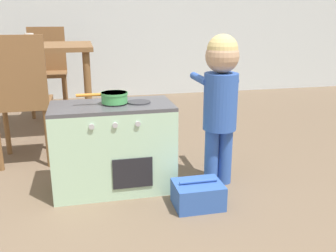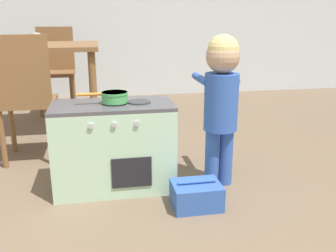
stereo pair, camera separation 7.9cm
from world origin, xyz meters
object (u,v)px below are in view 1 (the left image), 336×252
object	(u,v)px
toy_basket	(198,194)
dining_chair_near	(21,98)
dining_table	(16,57)
cup_on_table	(29,40)
dining_chair_far	(48,68)
play_kitchen	(114,147)
toy_pot	(114,97)
child_figure	(221,91)

from	to	relation	value
toy_basket	dining_chair_near	size ratio (longest dim) A/B	0.29
toy_basket	dining_table	size ratio (longest dim) A/B	0.21
toy_basket	cup_on_table	world-z (taller)	cup_on_table
toy_basket	dining_chair_far	distance (m)	2.48
play_kitchen	dining_chair_near	xyz separation A→B (m)	(-0.55, 0.51, 0.21)
toy_pot	dining_chair_far	distance (m)	2.02
toy_pot	toy_basket	distance (m)	0.70
toy_basket	dining_table	world-z (taller)	dining_table
toy_pot	child_figure	bearing A→B (deg)	-6.86
toy_pot	cup_on_table	xyz separation A→B (m)	(-0.55, 1.14, 0.25)
child_figure	cup_on_table	size ratio (longest dim) A/B	9.12
toy_pot	toy_basket	size ratio (longest dim) A/B	1.11
dining_table	dining_chair_far	world-z (taller)	dining_chair_far
dining_table	play_kitchen	bearing A→B (deg)	-61.80
play_kitchen	toy_basket	bearing A→B (deg)	-38.37
toy_pot	dining_table	world-z (taller)	dining_table
toy_pot	dining_chair_far	xyz separation A→B (m)	(-0.50, 1.95, -0.09)
toy_pot	dining_chair_far	bearing A→B (deg)	104.40
dining_table	cup_on_table	distance (m)	0.23
toy_basket	dining_table	xyz separation A→B (m)	(-1.08, 1.58, 0.58)
toy_basket	cup_on_table	bearing A→B (deg)	122.96
play_kitchen	toy_basket	world-z (taller)	play_kitchen
dining_chair_near	play_kitchen	bearing A→B (deg)	-42.84
toy_pot	toy_basket	bearing A→B (deg)	-39.29
dining_table	dining_chair_near	size ratio (longest dim) A/B	1.42
cup_on_table	dining_chair_near	bearing A→B (deg)	-91.18
toy_basket	dining_chair_far	world-z (taller)	dining_chair_far
play_kitchen	toy_basket	distance (m)	0.55
dining_chair_near	cup_on_table	xyz separation A→B (m)	(0.01, 0.63, 0.34)
toy_pot	child_figure	xyz separation A→B (m)	(0.60, -0.07, 0.02)
child_figure	dining_chair_near	world-z (taller)	child_figure
dining_chair_far	child_figure	bearing A→B (deg)	118.50
toy_pot	cup_on_table	size ratio (longest dim) A/B	2.90
child_figure	dining_chair_near	size ratio (longest dim) A/B	1.02
toy_basket	child_figure	bearing A→B (deg)	51.50
toy_pot	cup_on_table	world-z (taller)	cup_on_table
dining_table	toy_basket	bearing A→B (deg)	-55.57
play_kitchen	child_figure	size ratio (longest dim) A/B	0.77
toy_basket	dining_chair_near	world-z (taller)	dining_chair_near
toy_basket	dining_chair_near	distance (m)	1.33
toy_pot	child_figure	distance (m)	0.60
play_kitchen	dining_chair_far	world-z (taller)	dining_chair_far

